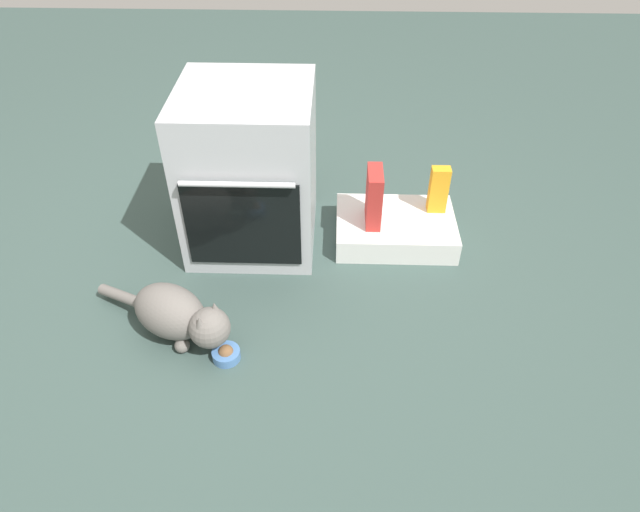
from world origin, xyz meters
TOP-DOWN VIEW (x-y plane):
  - ground at (0.00, 0.00)m, footprint 8.00×8.00m
  - oven at (0.02, 0.42)m, footprint 0.60×0.64m
  - pantry_cabinet at (0.73, 0.42)m, footprint 0.58×0.41m
  - food_bowl at (0.00, -0.38)m, footprint 0.11×0.11m
  - cat at (-0.20, -0.27)m, footprint 0.64×0.40m
  - juice_carton at (0.93, 0.50)m, footprint 0.09×0.06m
  - cereal_box at (0.61, 0.39)m, footprint 0.07×0.18m

SIDE VIEW (x-z plane):
  - ground at x=0.00m, z-range 0.00..0.00m
  - food_bowl at x=0.00m, z-range -0.01..0.06m
  - pantry_cabinet at x=0.73m, z-range 0.00..0.12m
  - cat at x=-0.20m, z-range 0.01..0.25m
  - juice_carton at x=0.93m, z-range 0.12..0.36m
  - cereal_box at x=0.61m, z-range 0.12..0.40m
  - oven at x=0.02m, z-range 0.00..0.77m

